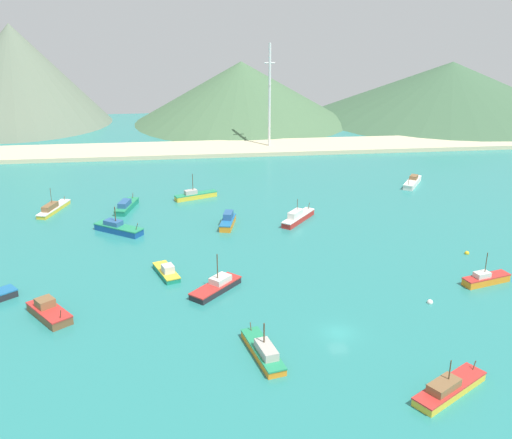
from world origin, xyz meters
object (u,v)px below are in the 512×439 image
(fishing_boat_0, at_px, (298,217))
(fishing_boat_6, at_px, (412,182))
(fishing_boat_14, at_px, (195,195))
(fishing_boat_5, at_px, (217,286))
(fishing_boat_4, at_px, (167,272))
(fishing_boat_12, at_px, (449,388))
(fishing_boat_9, at_px, (486,279))
(radio_tower, at_px, (270,97))
(fishing_boat_7, at_px, (118,228))
(fishing_boat_13, at_px, (49,311))
(fishing_boat_8, at_px, (53,208))
(buoy_0, at_px, (467,253))
(fishing_boat_3, at_px, (264,351))
(fishing_boat_1, at_px, (126,206))
(fishing_boat_15, at_px, (228,221))
(buoy_1, at_px, (430,302))

(fishing_boat_0, relative_size, fishing_boat_6, 1.02)
(fishing_boat_14, bearing_deg, fishing_boat_5, -86.91)
(fishing_boat_4, height_order, fishing_boat_12, fishing_boat_12)
(fishing_boat_9, height_order, radio_tower, radio_tower)
(fishing_boat_7, xyz_separation_m, fishing_boat_13, (-6.38, -32.13, 0.04))
(fishing_boat_8, xyz_separation_m, radio_tower, (53.48, 49.98, 15.09))
(fishing_boat_5, xyz_separation_m, buoy_0, (45.08, 9.02, -0.62))
(fishing_boat_4, height_order, fishing_boat_6, fishing_boat_6)
(fishing_boat_0, bearing_deg, buoy_0, -35.74)
(fishing_boat_3, xyz_separation_m, fishing_boat_13, (-29.14, 13.36, 0.08))
(fishing_boat_4, xyz_separation_m, fishing_boat_5, (7.84, -6.38, 0.07))
(fishing_boat_3, distance_m, fishing_boat_14, 64.96)
(fishing_boat_1, bearing_deg, fishing_boat_13, -98.53)
(fishing_boat_4, bearing_deg, fishing_boat_12, -46.70)
(fishing_boat_0, distance_m, fishing_boat_3, 48.95)
(fishing_boat_5, relative_size, fishing_boat_7, 0.89)
(fishing_boat_5, xyz_separation_m, fishing_boat_15, (3.71, 27.78, 0.25))
(fishing_boat_3, bearing_deg, fishing_boat_12, -26.15)
(fishing_boat_7, relative_size, fishing_boat_15, 1.29)
(fishing_boat_8, distance_m, buoy_1, 80.29)
(fishing_boat_5, relative_size, radio_tower, 0.29)
(fishing_boat_7, bearing_deg, fishing_boat_0, 2.71)
(fishing_boat_6, bearing_deg, fishing_boat_8, -173.34)
(fishing_boat_6, xyz_separation_m, fishing_boat_15, (-46.76, -22.39, 0.24))
(fishing_boat_12, relative_size, radio_tower, 0.34)
(fishing_boat_9, bearing_deg, fishing_boat_1, 144.81)
(fishing_boat_12, xyz_separation_m, radio_tower, (-4.46, 118.99, 15.05))
(fishing_boat_6, bearing_deg, fishing_boat_7, -161.10)
(fishing_boat_0, xyz_separation_m, fishing_boat_7, (-35.78, -1.69, -0.10))
(fishing_boat_6, height_order, fishing_boat_8, fishing_boat_8)
(fishing_boat_4, distance_m, buoy_1, 41.72)
(fishing_boat_7, relative_size, radio_tower, 0.32)
(fishing_boat_1, height_order, buoy_1, fishing_boat_1)
(fishing_boat_12, bearing_deg, fishing_boat_6, 72.13)
(fishing_boat_1, height_order, fishing_boat_8, fishing_boat_8)
(fishing_boat_14, relative_size, fishing_boat_15, 1.27)
(fishing_boat_7, height_order, fishing_boat_13, fishing_boat_7)
(fishing_boat_6, bearing_deg, fishing_boat_12, -107.87)
(fishing_boat_9, bearing_deg, fishing_boat_12, -124.00)
(fishing_boat_13, bearing_deg, fishing_boat_8, 100.75)
(buoy_1, bearing_deg, fishing_boat_13, 177.59)
(fishing_boat_5, height_order, fishing_boat_9, fishing_boat_5)
(fishing_boat_1, distance_m, fishing_boat_9, 73.55)
(fishing_boat_5, bearing_deg, fishing_boat_3, -75.09)
(fishing_boat_12, height_order, buoy_0, fishing_boat_12)
(fishing_boat_6, xyz_separation_m, fishing_boat_7, (-68.25, -23.36, 0.07))
(fishing_boat_6, height_order, radio_tower, radio_tower)
(fishing_boat_1, bearing_deg, fishing_boat_15, -30.13)
(fishing_boat_0, height_order, buoy_1, fishing_boat_0)
(fishing_boat_0, height_order, fishing_boat_3, fishing_boat_0)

